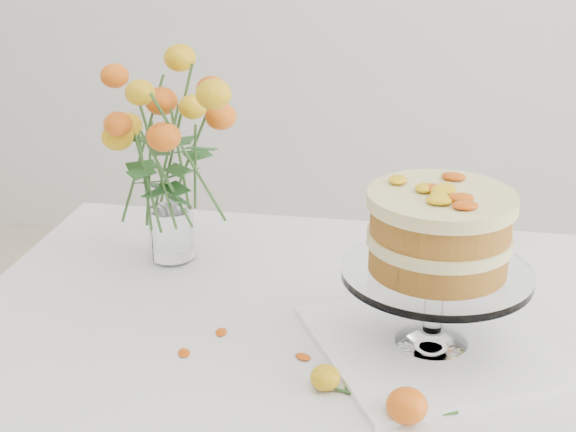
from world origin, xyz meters
name	(u,v)px	position (x,y,z in m)	size (l,w,h in m)	color
table	(385,376)	(0.00, 0.00, 0.67)	(1.43, 0.93, 0.76)	tan
napkin	(431,344)	(0.07, -0.03, 0.76)	(0.33, 0.33, 0.01)	white
cake_stand	(439,240)	(0.07, -0.03, 0.94)	(0.28, 0.28, 0.25)	white
rose_vase	(166,136)	(-0.42, 0.20, 1.00)	(0.36, 0.36, 0.42)	white
loose_rose_near	(325,378)	(-0.08, -0.17, 0.77)	(0.08, 0.04, 0.04)	yellow
loose_rose_far	(407,406)	(0.04, -0.23, 0.78)	(0.10, 0.06, 0.05)	#C25709
stray_petal_a	(303,357)	(-0.12, -0.10, 0.76)	(0.03, 0.02, 0.00)	#E3AF0E
stray_petal_b	(367,378)	(-0.02, -0.14, 0.76)	(0.03, 0.02, 0.00)	#E3AF0E
stray_petal_c	(394,397)	(0.02, -0.18, 0.76)	(0.03, 0.02, 0.00)	#E3AF0E
stray_petal_d	(221,332)	(-0.26, -0.05, 0.76)	(0.03, 0.02, 0.00)	#E3AF0E
stray_petal_e	(184,353)	(-0.30, -0.12, 0.76)	(0.03, 0.02, 0.00)	#E3AF0E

